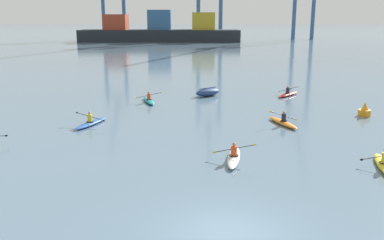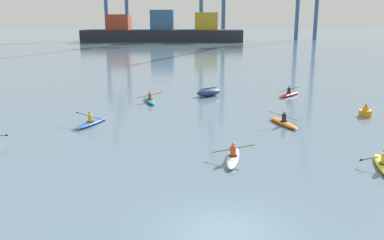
{
  "view_description": "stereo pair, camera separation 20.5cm",
  "coord_description": "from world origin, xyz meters",
  "px_view_note": "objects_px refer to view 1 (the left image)",
  "views": [
    {
      "loc": [
        -1.13,
        -12.47,
        7.02
      ],
      "look_at": [
        -1.33,
        13.35,
        0.6
      ],
      "focal_mm": 38.88,
      "sensor_mm": 36.0,
      "label": 1
    },
    {
      "loc": [
        -0.92,
        -12.47,
        7.02
      ],
      "look_at": [
        -1.33,
        13.35,
        0.6
      ],
      "focal_mm": 38.88,
      "sensor_mm": 36.0,
      "label": 2
    }
  ],
  "objects_px": {
    "container_barge": "(160,31)",
    "kayak_blue": "(91,123)",
    "kayak_white": "(234,157)",
    "kayak_red": "(288,94)",
    "channel_buoy": "(364,111)",
    "kayak_orange": "(283,122)",
    "kayak_yellow": "(384,164)",
    "kayak_teal": "(149,100)",
    "capsized_dinghy": "(208,92)"
  },
  "relations": [
    {
      "from": "container_barge",
      "to": "kayak_blue",
      "type": "xyz_separation_m",
      "value": [
        3.23,
        -96.37,
        -2.78
      ]
    },
    {
      "from": "kayak_white",
      "to": "kayak_red",
      "type": "height_order",
      "value": "kayak_red"
    },
    {
      "from": "container_barge",
      "to": "channel_buoy",
      "type": "distance_m",
      "value": 96.2
    },
    {
      "from": "container_barge",
      "to": "channel_buoy",
      "type": "height_order",
      "value": "container_barge"
    },
    {
      "from": "channel_buoy",
      "to": "kayak_orange",
      "type": "bearing_deg",
      "value": -158.16
    },
    {
      "from": "container_barge",
      "to": "kayak_yellow",
      "type": "relative_size",
      "value": 13.32
    },
    {
      "from": "kayak_teal",
      "to": "capsized_dinghy",
      "type": "bearing_deg",
      "value": 29.96
    },
    {
      "from": "kayak_orange",
      "to": "kayak_yellow",
      "type": "height_order",
      "value": "kayak_orange"
    },
    {
      "from": "kayak_white",
      "to": "kayak_teal",
      "type": "xyz_separation_m",
      "value": [
        -5.89,
        14.55,
        0.0
      ]
    },
    {
      "from": "kayak_white",
      "to": "kayak_orange",
      "type": "bearing_deg",
      "value": 61.19
    },
    {
      "from": "container_barge",
      "to": "kayak_yellow",
      "type": "height_order",
      "value": "container_barge"
    },
    {
      "from": "kayak_orange",
      "to": "kayak_blue",
      "type": "relative_size",
      "value": 1.01
    },
    {
      "from": "container_barge",
      "to": "kayak_white",
      "type": "xyz_separation_m",
      "value": [
        12.14,
        -103.22,
        -2.78
      ]
    },
    {
      "from": "kayak_yellow",
      "to": "capsized_dinghy",
      "type": "bearing_deg",
      "value": 113.13
    },
    {
      "from": "channel_buoy",
      "to": "kayak_yellow",
      "type": "bearing_deg",
      "value": -107.07
    },
    {
      "from": "kayak_yellow",
      "to": "kayak_teal",
      "type": "distance_m",
      "value": 20.27
    },
    {
      "from": "container_barge",
      "to": "kayak_blue",
      "type": "relative_size",
      "value": 13.55
    },
    {
      "from": "container_barge",
      "to": "capsized_dinghy",
      "type": "bearing_deg",
      "value": -82.47
    },
    {
      "from": "kayak_orange",
      "to": "kayak_red",
      "type": "relative_size",
      "value": 1.15
    },
    {
      "from": "capsized_dinghy",
      "to": "kayak_red",
      "type": "relative_size",
      "value": 0.92
    },
    {
      "from": "channel_buoy",
      "to": "kayak_white",
      "type": "xyz_separation_m",
      "value": [
        -10.39,
        -9.73,
        -0.19
      ]
    },
    {
      "from": "kayak_orange",
      "to": "kayak_red",
      "type": "distance_m",
      "value": 10.78
    },
    {
      "from": "kayak_orange",
      "to": "kayak_teal",
      "type": "xyz_separation_m",
      "value": [
        -9.81,
        7.41,
        -0.0
      ]
    },
    {
      "from": "channel_buoy",
      "to": "kayak_blue",
      "type": "height_order",
      "value": "channel_buoy"
    },
    {
      "from": "kayak_orange",
      "to": "kayak_blue",
      "type": "xyz_separation_m",
      "value": [
        -12.84,
        -0.29,
        0.0
      ]
    },
    {
      "from": "channel_buoy",
      "to": "kayak_teal",
      "type": "bearing_deg",
      "value": 163.5
    },
    {
      "from": "kayak_orange",
      "to": "kayak_yellow",
      "type": "relative_size",
      "value": 0.99
    },
    {
      "from": "channel_buoy",
      "to": "kayak_red",
      "type": "xyz_separation_m",
      "value": [
        -3.86,
        7.87,
        -0.19
      ]
    },
    {
      "from": "container_barge",
      "to": "capsized_dinghy",
      "type": "height_order",
      "value": "container_barge"
    },
    {
      "from": "capsized_dinghy",
      "to": "kayak_yellow",
      "type": "bearing_deg",
      "value": -66.87
    },
    {
      "from": "kayak_orange",
      "to": "kayak_yellow",
      "type": "distance_m",
      "value": 8.75
    },
    {
      "from": "capsized_dinghy",
      "to": "kayak_blue",
      "type": "height_order",
      "value": "kayak_blue"
    },
    {
      "from": "kayak_orange",
      "to": "channel_buoy",
      "type": "bearing_deg",
      "value": 21.84
    },
    {
      "from": "kayak_yellow",
      "to": "kayak_orange",
      "type": "bearing_deg",
      "value": 111.2
    },
    {
      "from": "container_barge",
      "to": "kayak_orange",
      "type": "bearing_deg",
      "value": -80.51
    },
    {
      "from": "capsized_dinghy",
      "to": "container_barge",
      "type": "bearing_deg",
      "value": 97.53
    },
    {
      "from": "capsized_dinghy",
      "to": "kayak_blue",
      "type": "relative_size",
      "value": 0.8
    },
    {
      "from": "kayak_blue",
      "to": "kayak_red",
      "type": "height_order",
      "value": "kayak_red"
    },
    {
      "from": "kayak_orange",
      "to": "kayak_white",
      "type": "distance_m",
      "value": 8.15
    },
    {
      "from": "channel_buoy",
      "to": "kayak_teal",
      "type": "xyz_separation_m",
      "value": [
        -16.28,
        4.82,
        -0.19
      ]
    },
    {
      "from": "kayak_red",
      "to": "kayak_blue",
      "type": "bearing_deg",
      "value": -145.16
    },
    {
      "from": "kayak_white",
      "to": "channel_buoy",
      "type": "bearing_deg",
      "value": 43.12
    },
    {
      "from": "container_barge",
      "to": "capsized_dinghy",
      "type": "relative_size",
      "value": 16.84
    },
    {
      "from": "kayak_teal",
      "to": "channel_buoy",
      "type": "bearing_deg",
      "value": -16.5
    },
    {
      "from": "container_barge",
      "to": "kayak_orange",
      "type": "distance_m",
      "value": 97.45
    },
    {
      "from": "kayak_yellow",
      "to": "container_barge",
      "type": "bearing_deg",
      "value": 100.45
    },
    {
      "from": "capsized_dinghy",
      "to": "kayak_orange",
      "type": "xyz_separation_m",
      "value": [
        4.74,
        -10.34,
        -0.18
      ]
    },
    {
      "from": "kayak_blue",
      "to": "kayak_red",
      "type": "distance_m",
      "value": 18.82
    },
    {
      "from": "kayak_orange",
      "to": "kayak_teal",
      "type": "relative_size",
      "value": 1.0
    },
    {
      "from": "channel_buoy",
      "to": "kayak_white",
      "type": "bearing_deg",
      "value": -136.88
    }
  ]
}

